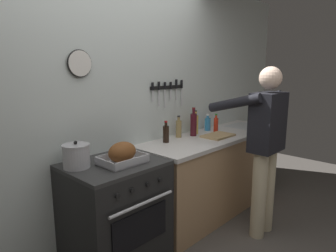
{
  "coord_description": "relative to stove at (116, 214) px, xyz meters",
  "views": [
    {
      "loc": [
        -1.6,
        -0.91,
        1.65
      ],
      "look_at": [
        0.27,
        0.85,
        1.15
      ],
      "focal_mm": 32.12,
      "sensor_mm": 36.0,
      "label": 1
    }
  ],
  "objects": [
    {
      "name": "bottle_cooking_oil",
      "position": [
        1.29,
        0.19,
        0.56
      ],
      "size": [
        0.06,
        0.06,
        0.27
      ],
      "color": "gold",
      "rests_on": "counter_block"
    },
    {
      "name": "bottle_vinegar",
      "position": [
        1.03,
        0.21,
        0.55
      ],
      "size": [
        0.06,
        0.06,
        0.24
      ],
      "color": "#997F4C",
      "rests_on": "counter_block"
    },
    {
      "name": "bottle_soy_sauce",
      "position": [
        0.77,
        0.15,
        0.54
      ],
      "size": [
        0.06,
        0.06,
        0.22
      ],
      "color": "black",
      "rests_on": "counter_block"
    },
    {
      "name": "roasting_pan",
      "position": [
        0.04,
        -0.07,
        0.53
      ],
      "size": [
        0.35,
        0.26,
        0.18
      ],
      "color": "#B7B7BC",
      "rests_on": "stove"
    },
    {
      "name": "bottle_hot_sauce",
      "position": [
        1.55,
        0.08,
        0.54
      ],
      "size": [
        0.05,
        0.05,
        0.21
      ],
      "color": "red",
      "rests_on": "counter_block"
    },
    {
      "name": "counter_block",
      "position": [
        1.43,
        0.0,
        0.01
      ],
      "size": [
        2.03,
        0.65,
        0.9
      ],
      "color": "tan",
      "rests_on": "ground"
    },
    {
      "name": "cutting_board",
      "position": [
        1.35,
        -0.08,
        0.46
      ],
      "size": [
        0.36,
        0.24,
        0.02
      ],
      "primitive_type": "cube",
      "color": "tan",
      "rests_on": "counter_block"
    },
    {
      "name": "person_cook",
      "position": [
        1.31,
        -0.64,
        0.5
      ],
      "size": [
        0.51,
        0.63,
        1.66
      ],
      "rotation": [
        0.0,
        0.0,
        1.45
      ],
      "color": "#C6B793",
      "rests_on": "ground"
    },
    {
      "name": "bottle_dish_soap",
      "position": [
        1.54,
        0.2,
        0.53
      ],
      "size": [
        0.07,
        0.07,
        0.2
      ],
      "color": "#338CCC",
      "rests_on": "counter_block"
    },
    {
      "name": "stove",
      "position": [
        0.0,
        0.0,
        0.0
      ],
      "size": [
        0.76,
        0.67,
        0.9
      ],
      "color": "black",
      "rests_on": "ground"
    },
    {
      "name": "bottle_wine_red",
      "position": [
        1.2,
        0.14,
        0.58
      ],
      "size": [
        0.07,
        0.07,
        0.32
      ],
      "color": "#47141E",
      "rests_on": "counter_block"
    },
    {
      "name": "wall_back",
      "position": [
        0.22,
        0.36,
        0.85
      ],
      "size": [
        6.0,
        0.13,
        2.6
      ],
      "color": "silver",
      "rests_on": "ground"
    },
    {
      "name": "stock_pot",
      "position": [
        -0.26,
        0.11,
        0.54
      ],
      "size": [
        0.21,
        0.21,
        0.21
      ],
      "color": "#B7B7BC",
      "rests_on": "stove"
    }
  ]
}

